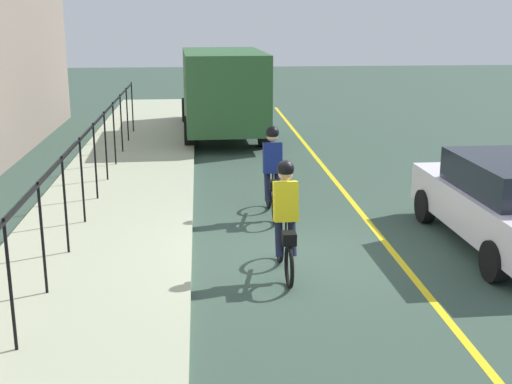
% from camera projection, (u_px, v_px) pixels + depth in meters
% --- Properties ---
extents(ground_plane, '(80.00, 80.00, 0.00)m').
position_uv_depth(ground_plane, '(301.00, 258.00, 11.16)').
color(ground_plane, '#354B3F').
extents(lane_line_centre, '(36.00, 0.12, 0.01)m').
position_uv_depth(lane_line_centre, '(395.00, 255.00, 11.29)').
color(lane_line_centre, yellow).
rests_on(lane_line_centre, ground).
extents(sidewalk, '(40.00, 3.20, 0.15)m').
position_uv_depth(sidewalk, '(92.00, 260.00, 10.86)').
color(sidewalk, '#A8AF91').
rests_on(sidewalk, ground).
extents(iron_fence, '(21.41, 0.04, 1.60)m').
position_uv_depth(iron_fence, '(73.00, 171.00, 11.47)').
color(iron_fence, black).
rests_on(iron_fence, sidewalk).
extents(cyclist_lead, '(1.71, 0.37, 1.83)m').
position_uv_depth(cyclist_lead, '(272.00, 173.00, 13.13)').
color(cyclist_lead, black).
rests_on(cyclist_lead, ground).
extents(cyclist_follow, '(1.71, 0.37, 1.83)m').
position_uv_depth(cyclist_follow, '(285.00, 220.00, 10.15)').
color(cyclist_follow, black).
rests_on(cyclist_follow, ground).
extents(patrol_sedan, '(4.44, 2.01, 1.58)m').
position_uv_depth(patrol_sedan, '(507.00, 201.00, 11.44)').
color(patrol_sedan, white).
rests_on(patrol_sedan, ground).
extents(box_truck_background, '(6.79, 2.73, 2.78)m').
position_uv_depth(box_truck_background, '(222.00, 89.00, 21.62)').
color(box_truck_background, '#2E5B2F').
rests_on(box_truck_background, ground).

